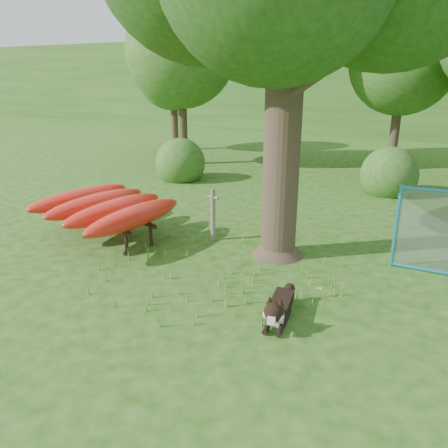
% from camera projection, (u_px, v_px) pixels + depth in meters
% --- Properties ---
extents(ground, '(80.00, 80.00, 0.00)m').
position_uv_depth(ground, '(181.00, 296.00, 7.56)').
color(ground, '#1F4A0E').
rests_on(ground, ground).
extents(wooden_post, '(0.33, 0.13, 1.21)m').
position_uv_depth(wooden_post, '(213.00, 213.00, 9.95)').
color(wooden_post, '#685D4E').
rests_on(wooden_post, ground).
extents(kayak_rack, '(3.17, 3.41, 0.97)m').
position_uv_depth(kayak_rack, '(106.00, 207.00, 10.12)').
color(kayak_rack, black).
rests_on(kayak_rack, ground).
extents(husky_dog, '(0.48, 1.30, 0.58)m').
position_uv_depth(husky_dog, '(279.00, 309.00, 6.76)').
color(husky_dog, black).
rests_on(husky_dog, ground).
extents(wildflower_clump, '(0.09, 0.08, 0.20)m').
position_uv_depth(wildflower_clump, '(320.00, 289.00, 7.46)').
color(wildflower_clump, '#5B9330').
rests_on(wildflower_clump, ground).
extents(bg_tree_a, '(4.40, 4.40, 6.70)m').
position_uv_depth(bg_tree_a, '(181.00, 52.00, 17.35)').
color(bg_tree_a, '#392A1F').
rests_on(bg_tree_a, ground).
extents(bg_tree_b, '(5.20, 5.20, 8.22)m').
position_uv_depth(bg_tree_b, '(283.00, 22.00, 17.08)').
color(bg_tree_b, '#392A1F').
rests_on(bg_tree_b, ground).
extents(bg_tree_c, '(4.00, 4.00, 6.12)m').
position_uv_depth(bg_tree_c, '(403.00, 62.00, 16.38)').
color(bg_tree_c, '#392A1F').
rests_on(bg_tree_c, ground).
extents(bg_tree_f, '(3.60, 3.60, 5.55)m').
position_uv_depth(bg_tree_f, '(173.00, 73.00, 21.22)').
color(bg_tree_f, '#392A1F').
rests_on(bg_tree_f, ground).
extents(shrub_left, '(1.80, 1.80, 1.80)m').
position_uv_depth(shrub_left, '(181.00, 179.00, 16.05)').
color(shrub_left, '#2A571C').
rests_on(shrub_left, ground).
extents(shrub_mid, '(1.80, 1.80, 1.80)m').
position_uv_depth(shrub_mid, '(387.00, 193.00, 14.15)').
color(shrub_mid, '#2A571C').
rests_on(shrub_mid, ground).
extents(wooded_hillside, '(80.00, 12.00, 6.00)m').
position_uv_depth(wooded_hillside, '(407.00, 85.00, 29.90)').
color(wooded_hillside, '#2A571C').
rests_on(wooded_hillside, ground).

